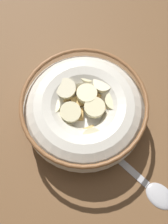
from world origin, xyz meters
TOP-DOWN VIEW (x-y plane):
  - ground_plane at (0.00, 0.00)cm, footprint 94.36×94.36cm
  - cereal_bowl at (0.02, -0.01)cm, footprint 17.98×17.98cm
  - spoon at (-8.09, -11.48)cm, footprint 9.33×13.99cm

SIDE VIEW (x-z plane):
  - ground_plane at x=0.00cm, z-range -2.00..0.00cm
  - spoon at x=-8.09cm, z-range -0.06..0.74cm
  - cereal_bowl at x=0.02cm, z-range 0.26..6.55cm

